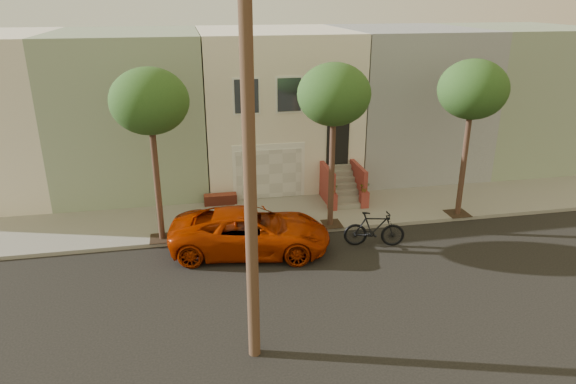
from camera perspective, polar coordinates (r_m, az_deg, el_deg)
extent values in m
plane|color=black|center=(17.18, 4.92, -9.54)|extent=(90.00, 90.00, 0.00)
cube|color=gray|center=(21.78, 1.06, -2.40)|extent=(40.00, 3.70, 0.15)
cube|color=silver|center=(26.24, -1.64, 9.80)|extent=(7.00, 8.00, 7.00)
cube|color=#8DA182|center=(26.01, -16.76, 8.83)|extent=(6.50, 8.00, 7.00)
cube|color=gray|center=(28.17, 12.34, 10.10)|extent=(6.50, 8.00, 7.00)
cube|color=#8DA182|center=(31.31, 23.50, 9.92)|extent=(6.50, 8.00, 7.00)
cube|color=white|center=(22.87, -2.12, 2.29)|extent=(3.20, 0.12, 2.50)
cube|color=silver|center=(22.85, -2.09, 2.01)|extent=(2.90, 0.06, 2.20)
cube|color=gray|center=(21.59, -1.27, -2.38)|extent=(3.20, 3.70, 0.02)
cube|color=#9B3A2A|center=(22.70, -7.44, -0.79)|extent=(1.40, 0.45, 0.44)
cube|color=black|center=(23.16, 5.49, 5.42)|extent=(1.00, 0.06, 2.00)
cube|color=#3F4751|center=(21.87, -4.58, 10.45)|extent=(1.00, 0.06, 1.40)
cube|color=white|center=(21.89, -4.59, 10.46)|extent=(1.15, 0.05, 1.55)
cube|color=#3F4751|center=(22.15, 0.13, 10.64)|extent=(1.00, 0.06, 1.40)
cube|color=white|center=(22.17, 0.12, 10.65)|extent=(1.15, 0.05, 1.55)
cube|color=#3F4751|center=(22.57, 4.69, 10.77)|extent=(1.00, 0.06, 1.40)
cube|color=white|center=(22.59, 4.68, 10.78)|extent=(1.15, 0.05, 1.55)
cube|color=gray|center=(22.28, 6.59, -1.51)|extent=(1.20, 0.28, 0.20)
cube|color=gray|center=(22.45, 6.40, -0.77)|extent=(1.20, 0.28, 0.20)
cube|color=gray|center=(22.63, 6.20, -0.04)|extent=(1.20, 0.28, 0.20)
cube|color=gray|center=(22.81, 6.02, 0.67)|extent=(1.20, 0.28, 0.20)
cube|color=gray|center=(23.00, 5.83, 1.38)|extent=(1.20, 0.28, 0.20)
cube|color=gray|center=(23.18, 5.65, 2.07)|extent=(1.20, 0.28, 0.20)
cube|color=gray|center=(23.37, 5.47, 2.75)|extent=(1.20, 0.28, 0.20)
cube|color=#943730|center=(22.59, 4.33, 0.79)|extent=(0.18, 1.96, 1.60)
cube|color=#943730|center=(22.99, 7.70, 1.02)|extent=(0.18, 1.96, 1.60)
cube|color=#943730|center=(21.96, 4.91, -1.08)|extent=(0.35, 0.35, 0.70)
imported|color=#1B4117|center=(21.75, 4.95, 0.32)|extent=(0.40, 0.35, 0.45)
cube|color=#943730|center=(22.37, 8.35, -0.81)|extent=(0.35, 0.35, 0.70)
imported|color=#1B4117|center=(22.17, 8.43, 0.57)|extent=(0.41, 0.35, 0.45)
cube|color=#2D2116|center=(20.03, -13.64, -4.94)|extent=(0.90, 0.90, 0.02)
cylinder|color=#3C251B|center=(19.24, -14.16, 0.69)|extent=(0.22, 0.22, 4.20)
ellipsoid|color=#1B4117|center=(18.45, -14.99, 9.62)|extent=(2.70, 2.57, 2.29)
cube|color=#2D2116|center=(20.69, 4.64, -3.53)|extent=(0.90, 0.90, 0.02)
cylinder|color=#3C251B|center=(19.92, 4.81, 1.97)|extent=(0.22, 0.22, 4.20)
ellipsoid|color=#1B4117|center=(19.16, 5.08, 10.63)|extent=(2.70, 2.57, 2.29)
cube|color=#2D2116|center=(22.73, 18.11, -2.25)|extent=(0.90, 0.90, 0.02)
cylinder|color=#3C251B|center=(22.04, 18.71, 2.78)|extent=(0.22, 0.22, 4.20)
ellipsoid|color=#1B4117|center=(21.35, 19.66, 10.58)|extent=(2.70, 2.57, 2.29)
cylinder|color=#453020|center=(11.67, -4.24, 2.47)|extent=(0.30, 0.30, 10.00)
imported|color=#A42600|center=(18.58, -4.15, -4.32)|extent=(6.02, 3.53, 1.57)
imported|color=black|center=(19.24, 9.46, -4.03)|extent=(2.31, 1.11, 1.34)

